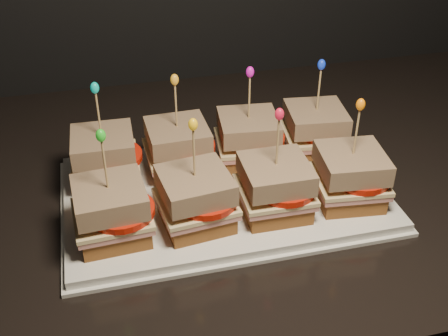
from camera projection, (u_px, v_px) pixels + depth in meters
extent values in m
cube|color=black|center=(263.00, 175.00, 0.92)|extent=(2.29, 0.75, 0.03)
cube|color=white|center=(224.00, 194.00, 0.84)|extent=(0.46, 0.29, 0.02)
cube|color=white|center=(224.00, 197.00, 0.84)|extent=(0.47, 0.30, 0.01)
cube|color=#572C0F|center=(107.00, 173.00, 0.85)|extent=(0.09, 0.09, 0.02)
cube|color=#B0635B|center=(105.00, 164.00, 0.84)|extent=(0.10, 0.10, 0.01)
cube|color=beige|center=(105.00, 160.00, 0.83)|extent=(0.10, 0.10, 0.01)
cylinder|color=red|center=(113.00, 157.00, 0.83)|extent=(0.09, 0.09, 0.01)
cube|color=#4D230D|center=(103.00, 144.00, 0.82)|extent=(0.09, 0.09, 0.03)
cylinder|color=tan|center=(99.00, 117.00, 0.79)|extent=(0.00, 0.00, 0.09)
ellipsoid|color=#07B8A5|center=(95.00, 88.00, 0.77)|extent=(0.01, 0.01, 0.02)
cube|color=#572C0F|center=(179.00, 163.00, 0.87)|extent=(0.09, 0.09, 0.02)
cube|color=#B0635B|center=(179.00, 154.00, 0.86)|extent=(0.10, 0.10, 0.01)
cube|color=beige|center=(178.00, 150.00, 0.85)|extent=(0.10, 0.10, 0.01)
cylinder|color=red|center=(187.00, 147.00, 0.85)|extent=(0.09, 0.09, 0.01)
cube|color=#4D230D|center=(178.00, 135.00, 0.84)|extent=(0.09, 0.09, 0.03)
cylinder|color=tan|center=(176.00, 108.00, 0.81)|extent=(0.00, 0.00, 0.09)
ellipsoid|color=gold|center=(175.00, 80.00, 0.79)|extent=(0.01, 0.01, 0.02)
cube|color=#572C0F|center=(248.00, 154.00, 0.89)|extent=(0.10, 0.10, 0.02)
cube|color=#B0635B|center=(248.00, 145.00, 0.88)|extent=(0.11, 0.10, 0.01)
cube|color=beige|center=(248.00, 141.00, 0.88)|extent=(0.11, 0.10, 0.01)
cylinder|color=red|center=(257.00, 138.00, 0.87)|extent=(0.09, 0.09, 0.01)
cube|color=#4D230D|center=(249.00, 126.00, 0.86)|extent=(0.10, 0.10, 0.03)
cylinder|color=tan|center=(249.00, 100.00, 0.84)|extent=(0.00, 0.00, 0.09)
ellipsoid|color=#D711B6|center=(250.00, 72.00, 0.81)|extent=(0.01, 0.01, 0.02)
cube|color=#572C0F|center=(313.00, 145.00, 0.91)|extent=(0.10, 0.10, 0.02)
cube|color=#B0635B|center=(314.00, 137.00, 0.90)|extent=(0.11, 0.10, 0.01)
cube|color=beige|center=(314.00, 133.00, 0.90)|extent=(0.11, 0.11, 0.01)
cylinder|color=red|center=(323.00, 130.00, 0.89)|extent=(0.09, 0.09, 0.01)
cube|color=#4D230D|center=(316.00, 118.00, 0.88)|extent=(0.10, 0.10, 0.03)
cylinder|color=tan|center=(319.00, 92.00, 0.86)|extent=(0.00, 0.00, 0.09)
ellipsoid|color=blue|center=(322.00, 65.00, 0.83)|extent=(0.01, 0.01, 0.02)
cube|color=#572C0F|center=(114.00, 228.00, 0.74)|extent=(0.09, 0.09, 0.02)
cube|color=#B0635B|center=(112.00, 218.00, 0.73)|extent=(0.10, 0.10, 0.01)
cube|color=beige|center=(112.00, 214.00, 0.72)|extent=(0.10, 0.10, 0.01)
cylinder|color=red|center=(121.00, 211.00, 0.72)|extent=(0.09, 0.09, 0.01)
cube|color=#4D230D|center=(109.00, 197.00, 0.71)|extent=(0.09, 0.09, 0.03)
cylinder|color=tan|center=(105.00, 167.00, 0.68)|extent=(0.00, 0.00, 0.09)
ellipsoid|color=green|center=(101.00, 135.00, 0.66)|extent=(0.01, 0.01, 0.02)
cube|color=#572C0F|center=(196.00, 215.00, 0.76)|extent=(0.10, 0.10, 0.02)
cube|color=#B0635B|center=(196.00, 206.00, 0.75)|extent=(0.11, 0.10, 0.01)
cube|color=beige|center=(196.00, 201.00, 0.75)|extent=(0.11, 0.10, 0.01)
cylinder|color=red|center=(205.00, 198.00, 0.74)|extent=(0.09, 0.09, 0.01)
cube|color=#4D230D|center=(195.00, 185.00, 0.73)|extent=(0.10, 0.10, 0.03)
cylinder|color=tan|center=(194.00, 156.00, 0.71)|extent=(0.00, 0.00, 0.09)
ellipsoid|color=yellow|center=(193.00, 124.00, 0.68)|extent=(0.01, 0.01, 0.02)
cube|color=#572C0F|center=(274.00, 203.00, 0.78)|extent=(0.09, 0.09, 0.02)
cube|color=#B0635B|center=(274.00, 194.00, 0.77)|extent=(0.10, 0.09, 0.01)
cube|color=beige|center=(275.00, 190.00, 0.77)|extent=(0.10, 0.10, 0.01)
cylinder|color=red|center=(285.00, 187.00, 0.76)|extent=(0.09, 0.09, 0.01)
cube|color=#4D230D|center=(276.00, 173.00, 0.75)|extent=(0.09, 0.09, 0.03)
cylinder|color=tan|center=(278.00, 145.00, 0.73)|extent=(0.00, 0.00, 0.09)
ellipsoid|color=red|center=(279.00, 114.00, 0.70)|extent=(0.01, 0.01, 0.02)
cube|color=#572C0F|center=(347.00, 192.00, 0.80)|extent=(0.10, 0.10, 0.02)
cube|color=#B0635B|center=(349.00, 183.00, 0.79)|extent=(0.11, 0.10, 0.01)
cube|color=beige|center=(349.00, 179.00, 0.79)|extent=(0.11, 0.10, 0.01)
cylinder|color=red|center=(360.00, 176.00, 0.78)|extent=(0.09, 0.09, 0.01)
cube|color=#4D230D|center=(352.00, 163.00, 0.78)|extent=(0.10, 0.10, 0.03)
cylinder|color=tan|center=(356.00, 135.00, 0.75)|extent=(0.00, 0.00, 0.09)
ellipsoid|color=orange|center=(361.00, 104.00, 0.73)|extent=(0.01, 0.01, 0.02)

